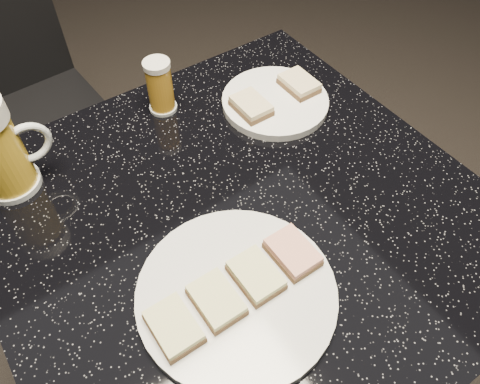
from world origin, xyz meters
name	(u,v)px	position (x,y,z in m)	size (l,w,h in m)	color
floor	(240,377)	(0.00, 0.00, 0.00)	(6.00, 6.00, 0.00)	black
plate_large	(237,294)	(-0.08, -0.11, 0.76)	(0.26, 0.26, 0.01)	silver
plate_small	(275,102)	(0.19, 0.16, 0.76)	(0.19, 0.19, 0.01)	white
table	(240,290)	(0.00, 0.00, 0.51)	(0.70, 0.70, 0.75)	black
beer_tumbler	(160,86)	(0.02, 0.27, 0.80)	(0.05, 0.05, 0.10)	silver
chair	(17,106)	(-0.18, 0.77, 0.50)	(0.43, 0.43, 0.87)	black
canapes_on_plate_large	(236,288)	(-0.08, -0.11, 0.77)	(0.23, 0.07, 0.02)	#4C3521
canapes_on_plate_small	(276,94)	(0.19, 0.16, 0.77)	(0.16, 0.07, 0.02)	#4C3521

